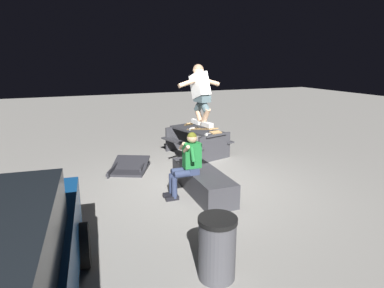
{
  "coord_description": "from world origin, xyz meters",
  "views": [
    {
      "loc": [
        -6.09,
        2.68,
        2.68
      ],
      "look_at": [
        -0.36,
        0.29,
        1.07
      ],
      "focal_mm": 30.77,
      "sensor_mm": 36.0,
      "label": 1
    }
  ],
  "objects_px": {
    "person_sitting_on_ledge": "(187,162)",
    "skateboard": "(202,129)",
    "ledge_box_main": "(202,181)",
    "kicker_ramp": "(129,168)",
    "trash_bin": "(217,248)",
    "picnic_table_back": "(197,137)",
    "skater_airborne": "(201,92)"
  },
  "relations": [
    {
      "from": "skateboard",
      "to": "ledge_box_main",
      "type": "bearing_deg",
      "value": -27.56
    },
    {
      "from": "person_sitting_on_ledge",
      "to": "trash_bin",
      "type": "height_order",
      "value": "person_sitting_on_ledge"
    },
    {
      "from": "person_sitting_on_ledge",
      "to": "picnic_table_back",
      "type": "xyz_separation_m",
      "value": [
        2.69,
        -1.38,
        -0.23
      ]
    },
    {
      "from": "ledge_box_main",
      "to": "picnic_table_back",
      "type": "xyz_separation_m",
      "value": [
        2.6,
        -1.0,
        0.26
      ]
    },
    {
      "from": "picnic_table_back",
      "to": "skateboard",
      "type": "bearing_deg",
      "value": 158.26
    },
    {
      "from": "ledge_box_main",
      "to": "skateboard",
      "type": "distance_m",
      "value": 1.2
    },
    {
      "from": "trash_bin",
      "to": "skater_airborne",
      "type": "bearing_deg",
      "value": -19.15
    },
    {
      "from": "ledge_box_main",
      "to": "picnic_table_back",
      "type": "bearing_deg",
      "value": -21.1
    },
    {
      "from": "person_sitting_on_ledge",
      "to": "skateboard",
      "type": "distance_m",
      "value": 0.73
    },
    {
      "from": "kicker_ramp",
      "to": "ledge_box_main",
      "type": "bearing_deg",
      "value": -150.28
    },
    {
      "from": "picnic_table_back",
      "to": "ledge_box_main",
      "type": "bearing_deg",
      "value": 158.9
    },
    {
      "from": "kicker_ramp",
      "to": "person_sitting_on_ledge",
      "type": "bearing_deg",
      "value": -160.11
    },
    {
      "from": "ledge_box_main",
      "to": "person_sitting_on_ledge",
      "type": "relative_size",
      "value": 1.58
    },
    {
      "from": "skateboard",
      "to": "picnic_table_back",
      "type": "relative_size",
      "value": 0.52
    },
    {
      "from": "ledge_box_main",
      "to": "trash_bin",
      "type": "distance_m",
      "value": 2.78
    },
    {
      "from": "skateboard",
      "to": "skater_airborne",
      "type": "distance_m",
      "value": 0.69
    },
    {
      "from": "kicker_ramp",
      "to": "trash_bin",
      "type": "bearing_deg",
      "value": -178.32
    },
    {
      "from": "ledge_box_main",
      "to": "picnic_table_back",
      "type": "height_order",
      "value": "picnic_table_back"
    },
    {
      "from": "kicker_ramp",
      "to": "trash_bin",
      "type": "height_order",
      "value": "trash_bin"
    },
    {
      "from": "skater_airborne",
      "to": "picnic_table_back",
      "type": "height_order",
      "value": "skater_airborne"
    },
    {
      "from": "person_sitting_on_ledge",
      "to": "skater_airborne",
      "type": "bearing_deg",
      "value": -118.96
    },
    {
      "from": "ledge_box_main",
      "to": "trash_bin",
      "type": "xyz_separation_m",
      "value": [
        -2.6,
        0.98,
        0.18
      ]
    },
    {
      "from": "skater_airborne",
      "to": "kicker_ramp",
      "type": "xyz_separation_m",
      "value": [
        2.16,
        0.96,
        -2.03
      ]
    },
    {
      "from": "ledge_box_main",
      "to": "picnic_table_back",
      "type": "distance_m",
      "value": 2.8
    },
    {
      "from": "picnic_table_back",
      "to": "kicker_ramp",
      "type": "bearing_deg",
      "value": 107.12
    },
    {
      "from": "person_sitting_on_ledge",
      "to": "kicker_ramp",
      "type": "xyz_separation_m",
      "value": [
        2.03,
        0.74,
        -0.67
      ]
    },
    {
      "from": "picnic_table_back",
      "to": "skater_airborne",
      "type": "bearing_deg",
      "value": 157.72
    },
    {
      "from": "kicker_ramp",
      "to": "picnic_table_back",
      "type": "xyz_separation_m",
      "value": [
        0.65,
        -2.11,
        0.45
      ]
    },
    {
      "from": "skater_airborne",
      "to": "kicker_ramp",
      "type": "relative_size",
      "value": 0.84
    },
    {
      "from": "picnic_table_back",
      "to": "person_sitting_on_ledge",
      "type": "bearing_deg",
      "value": 152.85
    },
    {
      "from": "trash_bin",
      "to": "kicker_ramp",
      "type": "bearing_deg",
      "value": 1.68
    },
    {
      "from": "kicker_ramp",
      "to": "picnic_table_back",
      "type": "relative_size",
      "value": 0.67
    }
  ]
}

